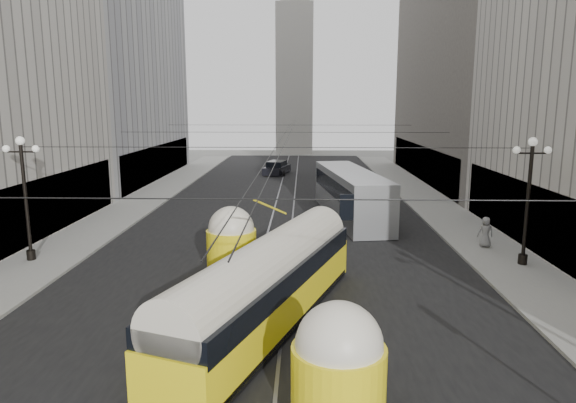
{
  "coord_description": "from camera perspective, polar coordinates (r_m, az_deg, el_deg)",
  "views": [
    {
      "loc": [
        1.49,
        -7.2,
        8.07
      ],
      "look_at": [
        0.88,
        13.36,
        4.18
      ],
      "focal_mm": 32.0,
      "sensor_mm": 36.0,
      "label": 1
    }
  ],
  "objects": [
    {
      "name": "lamppost_left_mid",
      "position": [
        29.2,
        -27.19,
        1.01
      ],
      "size": [
        1.86,
        0.44,
        6.37
      ],
      "color": "black",
      "rests_on": "sidewalk_left"
    },
    {
      "name": "road",
      "position": [
        40.54,
        -0.45,
        -0.76
      ],
      "size": [
        20.0,
        85.0,
        0.02
      ],
      "primitive_type": "cube",
      "color": "black",
      "rests_on": "ground"
    },
    {
      "name": "streetcar",
      "position": [
        19.06,
        -2.23,
        -9.05
      ],
      "size": [
        6.77,
        14.45,
        3.33
      ],
      "color": "yellow",
      "rests_on": "ground"
    },
    {
      "name": "pedestrian_sidewalk_right",
      "position": [
        30.97,
        21.1,
        -3.18
      ],
      "size": [
        0.86,
        0.54,
        1.73
      ],
      "primitive_type": "imported",
      "rotation": [
        0.0,
        0.0,
        3.12
      ],
      "color": "slate",
      "rests_on": "sidewalk_right"
    },
    {
      "name": "sidewalk_left",
      "position": [
        45.96,
        -15.41,
        0.32
      ],
      "size": [
        4.0,
        72.0,
        0.15
      ],
      "primitive_type": "cube",
      "color": "gray",
      "rests_on": "ground"
    },
    {
      "name": "sedan_white_far",
      "position": [
        51.78,
        5.44,
        2.36
      ],
      "size": [
        2.33,
        4.29,
        1.28
      ],
      "color": "#BDBDBD",
      "rests_on": "ground"
    },
    {
      "name": "sidewalk_right",
      "position": [
        45.18,
        15.11,
        0.16
      ],
      "size": [
        4.0,
        72.0,
        0.15
      ],
      "primitive_type": "cube",
      "color": "gray",
      "rests_on": "ground"
    },
    {
      "name": "building_right_far",
      "position": [
        58.8,
        21.1,
        18.09
      ],
      "size": [
        12.6,
        32.6,
        32.6
      ],
      "color": "#514C47",
      "rests_on": "ground"
    },
    {
      "name": "catenary",
      "position": [
        38.78,
        -0.34,
        7.49
      ],
      "size": [
        25.0,
        72.0,
        0.23
      ],
      "color": "black",
      "rests_on": "ground"
    },
    {
      "name": "building_left_far",
      "position": [
        59.56,
        -20.29,
        16.1
      ],
      "size": [
        12.6,
        28.6,
        28.6
      ],
      "color": "#999999",
      "rests_on": "ground"
    },
    {
      "name": "city_bus",
      "position": [
        37.14,
        6.98,
        1.02
      ],
      "size": [
        4.67,
        13.67,
        3.4
      ],
      "color": "#A2A5A8",
      "rests_on": "ground"
    },
    {
      "name": "sedan_dark_far",
      "position": [
        60.35,
        -1.25,
        3.72
      ],
      "size": [
        3.19,
        5.31,
        1.57
      ],
      "color": "black",
      "rests_on": "ground"
    },
    {
      "name": "rail_right",
      "position": [
        40.52,
        0.61,
        -0.76
      ],
      "size": [
        0.12,
        85.0,
        0.04
      ],
      "primitive_type": "cube",
      "color": "gray",
      "rests_on": "ground"
    },
    {
      "name": "distant_tower",
      "position": [
        87.49,
        0.73,
        15.25
      ],
      "size": [
        6.0,
        6.0,
        31.36
      ],
      "color": "#B2AFA8",
      "rests_on": "ground"
    },
    {
      "name": "rail_left",
      "position": [
        40.58,
        -1.51,
        -0.75
      ],
      "size": [
        0.12,
        85.0,
        0.04
      ],
      "primitive_type": "cube",
      "color": "gray",
      "rests_on": "ground"
    },
    {
      "name": "lamppost_right_mid",
      "position": [
        27.88,
        25.15,
        0.77
      ],
      "size": [
        1.86,
        0.44,
        6.37
      ],
      "color": "black",
      "rests_on": "sidewalk_right"
    }
  ]
}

